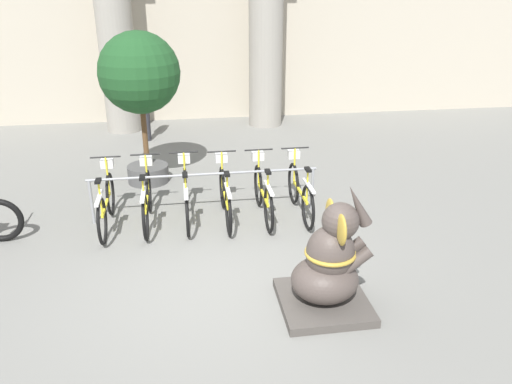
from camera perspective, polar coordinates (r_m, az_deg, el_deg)
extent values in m
plane|color=slate|center=(6.75, -4.06, -9.78)|extent=(60.00, 60.00, 0.00)
cube|color=#BCB29E|center=(14.30, -7.57, 20.13)|extent=(20.00, 0.20, 6.00)
cylinder|color=gray|center=(13.41, -15.80, 17.20)|extent=(0.89, 0.89, 5.00)
cylinder|color=gray|center=(13.52, 1.13, 18.04)|extent=(0.89, 0.89, 5.00)
cylinder|color=gray|center=(8.43, -18.27, -1.11)|extent=(0.05, 0.05, 0.75)
cylinder|color=gray|center=(8.56, 6.44, 0.33)|extent=(0.05, 0.05, 0.75)
cylinder|color=gray|center=(8.16, -5.92, 2.03)|extent=(3.74, 0.04, 0.04)
torus|color=black|center=(8.70, -16.32, -0.20)|extent=(0.05, 0.72, 0.72)
torus|color=black|center=(7.76, -17.18, -3.20)|extent=(0.05, 0.72, 0.72)
cube|color=yellow|center=(8.21, -16.76, -1.30)|extent=(0.04, 0.95, 0.04)
cube|color=silver|center=(7.61, -17.51, -0.65)|extent=(0.06, 0.60, 0.03)
cylinder|color=yellow|center=(7.73, -17.34, -0.93)|extent=(0.03, 0.03, 0.58)
cube|color=black|center=(7.62, -17.61, 1.22)|extent=(0.08, 0.18, 0.04)
cylinder|color=yellow|center=(8.55, -16.59, 1.74)|extent=(0.03, 0.03, 0.66)
cylinder|color=black|center=(8.44, -16.84, 3.84)|extent=(0.48, 0.03, 0.03)
cube|color=silver|center=(8.58, -16.66, 3.17)|extent=(0.20, 0.16, 0.14)
torus|color=black|center=(8.67, -12.18, 0.13)|extent=(0.05, 0.72, 0.72)
torus|color=black|center=(7.72, -12.53, -2.84)|extent=(0.05, 0.72, 0.72)
cube|color=yellow|center=(8.17, -12.38, -0.94)|extent=(0.04, 0.95, 0.04)
cube|color=silver|center=(7.56, -12.77, -0.27)|extent=(0.06, 0.60, 0.03)
cylinder|color=yellow|center=(7.69, -12.68, -0.55)|extent=(0.03, 0.03, 0.58)
cube|color=black|center=(7.57, -12.88, 1.61)|extent=(0.08, 0.18, 0.04)
cylinder|color=yellow|center=(8.51, -12.38, 2.09)|extent=(0.03, 0.03, 0.66)
cylinder|color=black|center=(8.41, -12.57, 4.21)|extent=(0.48, 0.03, 0.03)
cube|color=silver|center=(8.54, -12.45, 3.53)|extent=(0.20, 0.16, 0.14)
torus|color=black|center=(8.67, -8.04, 0.43)|extent=(0.05, 0.72, 0.72)
torus|color=black|center=(7.71, -7.87, -2.51)|extent=(0.05, 0.72, 0.72)
cube|color=yellow|center=(8.17, -7.98, -0.63)|extent=(0.04, 0.95, 0.04)
cube|color=silver|center=(7.56, -8.02, 0.07)|extent=(0.06, 0.60, 0.03)
cylinder|color=yellow|center=(7.68, -8.00, -0.22)|extent=(0.03, 0.03, 0.58)
cube|color=black|center=(7.57, -8.13, 1.95)|extent=(0.08, 0.18, 0.04)
cylinder|color=yellow|center=(8.51, -8.15, 2.39)|extent=(0.03, 0.03, 0.66)
cylinder|color=black|center=(8.40, -8.28, 4.51)|extent=(0.48, 0.03, 0.03)
cube|color=silver|center=(8.54, -8.24, 3.83)|extent=(0.20, 0.16, 0.14)
torus|color=black|center=(8.64, -3.86, 0.54)|extent=(0.05, 0.72, 0.72)
torus|color=black|center=(7.68, -3.17, -2.40)|extent=(0.05, 0.72, 0.72)
cube|color=yellow|center=(8.14, -3.54, -0.52)|extent=(0.04, 0.95, 0.04)
cube|color=silver|center=(7.53, -3.23, 0.19)|extent=(0.06, 0.60, 0.03)
cylinder|color=yellow|center=(7.66, -3.29, -0.10)|extent=(0.03, 0.03, 0.58)
cube|color=black|center=(7.54, -3.34, 2.08)|extent=(0.08, 0.18, 0.04)
cylinder|color=yellow|center=(8.48, -3.90, 2.51)|extent=(0.03, 0.03, 0.66)
cylinder|color=black|center=(8.37, -3.96, 4.64)|extent=(0.48, 0.03, 0.03)
cube|color=silver|center=(8.51, -3.99, 3.95)|extent=(0.20, 0.16, 0.14)
torus|color=black|center=(8.71, 0.26, 0.77)|extent=(0.05, 0.72, 0.72)
torus|color=black|center=(7.76, 1.46, -2.10)|extent=(0.05, 0.72, 0.72)
cube|color=yellow|center=(8.21, 0.83, -0.26)|extent=(0.04, 0.95, 0.04)
cube|color=silver|center=(7.61, 1.49, 0.46)|extent=(0.06, 0.60, 0.03)
cylinder|color=yellow|center=(7.73, 1.35, 0.17)|extent=(0.03, 0.03, 0.58)
cube|color=black|center=(7.62, 1.37, 2.33)|extent=(0.08, 0.18, 0.04)
cylinder|color=yellow|center=(8.55, 0.31, 2.73)|extent=(0.03, 0.03, 0.66)
cylinder|color=black|center=(8.44, 0.31, 4.85)|extent=(0.48, 0.03, 0.03)
cube|color=silver|center=(8.58, 0.20, 4.16)|extent=(0.20, 0.16, 0.14)
torus|color=black|center=(8.82, 4.30, 1.01)|extent=(0.05, 0.72, 0.72)
torus|color=black|center=(7.89, 5.96, -1.80)|extent=(0.05, 0.72, 0.72)
cube|color=yellow|center=(8.33, 5.09, 0.00)|extent=(0.04, 0.95, 0.04)
cube|color=silver|center=(7.74, 6.07, 0.73)|extent=(0.06, 0.60, 0.03)
cylinder|color=yellow|center=(7.86, 5.87, 0.44)|extent=(0.03, 0.03, 0.58)
cube|color=black|center=(7.75, 5.96, 2.57)|extent=(0.08, 0.18, 0.04)
cylinder|color=yellow|center=(8.67, 4.42, 2.94)|extent=(0.03, 0.03, 0.66)
cylinder|color=black|center=(8.56, 4.49, 5.03)|extent=(0.48, 0.03, 0.03)
cube|color=silver|center=(8.70, 4.31, 4.35)|extent=(0.20, 0.16, 0.14)
cube|color=#4C4742|center=(6.25, 7.70, -12.32)|extent=(1.05, 1.05, 0.11)
ellipsoid|color=#4C423D|center=(6.08, 7.85, -9.88)|extent=(0.81, 0.72, 0.53)
ellipsoid|color=#4C423D|center=(5.91, 8.49, -6.90)|extent=(0.57, 0.53, 0.67)
sphere|color=#4C423D|center=(5.75, 9.64, -3.28)|extent=(0.43, 0.43, 0.43)
ellipsoid|color=#B79333|center=(5.91, 8.48, -2.42)|extent=(0.08, 0.31, 0.36)
ellipsoid|color=#B79333|center=(5.55, 9.74, -4.29)|extent=(0.08, 0.31, 0.36)
cone|color=#4C423D|center=(5.73, 11.58, -1.48)|extent=(0.37, 0.15, 0.54)
cylinder|color=#4C423D|center=(6.12, 10.51, -6.70)|extent=(0.43, 0.14, 0.38)
cylinder|color=#4C423D|center=(5.92, 11.24, -7.82)|extent=(0.43, 0.14, 0.38)
torus|color=#B79333|center=(5.91, 8.49, -6.90)|extent=(0.61, 0.61, 0.05)
torus|color=black|center=(8.39, -27.26, -2.89)|extent=(0.70, 0.09, 0.70)
cylinder|color=#28282D|center=(12.79, -12.24, 7.74)|extent=(0.11, 0.11, 0.82)
cylinder|color=#28282D|center=(12.63, -12.28, 7.55)|extent=(0.11, 0.11, 0.82)
cube|color=#1E284C|center=(12.55, -12.54, 10.82)|extent=(0.20, 0.32, 0.62)
sphere|color=tan|center=(12.47, -12.71, 12.79)|extent=(0.22, 0.22, 0.22)
cylinder|color=#1E284C|center=(12.74, -12.50, 11.14)|extent=(0.07, 0.07, 0.56)
cylinder|color=#1E284C|center=(12.34, -12.60, 10.77)|extent=(0.07, 0.07, 0.56)
cylinder|color=#4C4C4C|center=(10.03, -12.21, 2.09)|extent=(0.79, 0.79, 0.33)
cylinder|color=brown|center=(9.79, -12.58, 6.27)|extent=(0.10, 0.10, 1.19)
sphere|color=#1E4C23|center=(9.53, -13.20, 13.14)|extent=(1.49, 1.49, 1.49)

